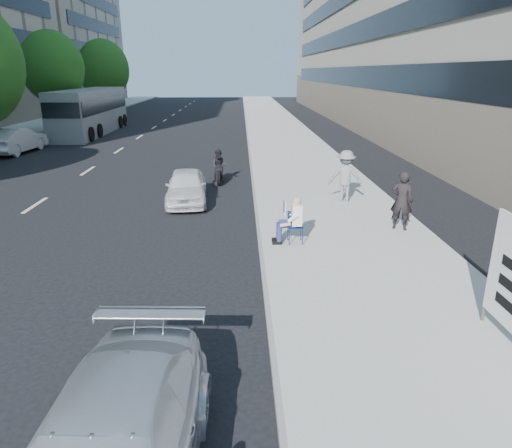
{
  "coord_description": "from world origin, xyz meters",
  "views": [
    {
      "loc": [
        0.95,
        -8.08,
        4.6
      ],
      "look_at": [
        1.27,
        1.73,
        1.3
      ],
      "focal_mm": 32.0,
      "sensor_mm": 36.0,
      "label": 1
    }
  ],
  "objects_px": {
    "seated_protester": "(291,217)",
    "motorcycle": "(219,168)",
    "bus": "(91,112)",
    "white_sedan_mid": "(16,140)",
    "pedestrian_woman": "(402,201)",
    "jogger": "(345,176)",
    "white_sedan_near": "(186,186)"
  },
  "relations": [
    {
      "from": "motorcycle",
      "to": "bus",
      "type": "height_order",
      "value": "bus"
    },
    {
      "from": "jogger",
      "to": "white_sedan_mid",
      "type": "distance_m",
      "value": 20.51
    },
    {
      "from": "jogger",
      "to": "white_sedan_mid",
      "type": "height_order",
      "value": "jogger"
    },
    {
      "from": "pedestrian_woman",
      "to": "bus",
      "type": "bearing_deg",
      "value": -27.28
    },
    {
      "from": "seated_protester",
      "to": "motorcycle",
      "type": "xyz_separation_m",
      "value": [
        -2.27,
        7.84,
        -0.24
      ]
    },
    {
      "from": "seated_protester",
      "to": "pedestrian_woman",
      "type": "distance_m",
      "value": 3.48
    },
    {
      "from": "seated_protester",
      "to": "jogger",
      "type": "bearing_deg",
      "value": 60.09
    },
    {
      "from": "white_sedan_mid",
      "to": "bus",
      "type": "xyz_separation_m",
      "value": [
        1.66,
        9.03,
        0.89
      ]
    },
    {
      "from": "seated_protester",
      "to": "white_sedan_near",
      "type": "height_order",
      "value": "seated_protester"
    },
    {
      "from": "seated_protester",
      "to": "motorcycle",
      "type": "bearing_deg",
      "value": 106.15
    },
    {
      "from": "pedestrian_woman",
      "to": "white_sedan_near",
      "type": "height_order",
      "value": "pedestrian_woman"
    },
    {
      "from": "jogger",
      "to": "pedestrian_woman",
      "type": "bearing_deg",
      "value": 119.54
    },
    {
      "from": "white_sedan_near",
      "to": "bus",
      "type": "height_order",
      "value": "bus"
    },
    {
      "from": "seated_protester",
      "to": "white_sedan_mid",
      "type": "relative_size",
      "value": 0.29
    },
    {
      "from": "bus",
      "to": "white_sedan_near",
      "type": "bearing_deg",
      "value": -64.6
    },
    {
      "from": "white_sedan_near",
      "to": "motorcycle",
      "type": "bearing_deg",
      "value": 67.09
    },
    {
      "from": "pedestrian_woman",
      "to": "seated_protester",
      "type": "bearing_deg",
      "value": 45.33
    },
    {
      "from": "jogger",
      "to": "pedestrian_woman",
      "type": "height_order",
      "value": "jogger"
    },
    {
      "from": "white_sedan_mid",
      "to": "motorcycle",
      "type": "height_order",
      "value": "white_sedan_mid"
    },
    {
      "from": "bus",
      "to": "seated_protester",
      "type": "bearing_deg",
      "value": -62.48
    },
    {
      "from": "seated_protester",
      "to": "motorcycle",
      "type": "relative_size",
      "value": 0.64
    },
    {
      "from": "white_sedan_mid",
      "to": "bus",
      "type": "bearing_deg",
      "value": -95.21
    },
    {
      "from": "motorcycle",
      "to": "seated_protester",
      "type": "bearing_deg",
      "value": -72.49
    },
    {
      "from": "jogger",
      "to": "motorcycle",
      "type": "distance_m",
      "value": 5.97
    },
    {
      "from": "pedestrian_woman",
      "to": "bus",
      "type": "distance_m",
      "value": 28.76
    },
    {
      "from": "white_sedan_near",
      "to": "motorcycle",
      "type": "distance_m",
      "value": 3.36
    },
    {
      "from": "white_sedan_near",
      "to": "white_sedan_mid",
      "type": "height_order",
      "value": "white_sedan_mid"
    },
    {
      "from": "white_sedan_mid",
      "to": "bus",
      "type": "relative_size",
      "value": 0.37
    },
    {
      "from": "jogger",
      "to": "motorcycle",
      "type": "xyz_separation_m",
      "value": [
        -4.63,
        3.74,
        -0.43
      ]
    },
    {
      "from": "motorcycle",
      "to": "bus",
      "type": "bearing_deg",
      "value": 123.39
    },
    {
      "from": "white_sedan_mid",
      "to": "motorcycle",
      "type": "relative_size",
      "value": 2.2
    },
    {
      "from": "white_sedan_near",
      "to": "motorcycle",
      "type": "xyz_separation_m",
      "value": [
        1.07,
        3.19,
        0.03
      ]
    }
  ]
}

